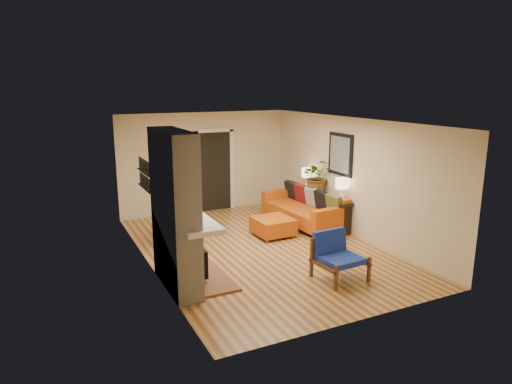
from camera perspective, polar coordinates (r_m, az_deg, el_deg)
room_shell at (r=11.68m, az=-2.59°, el=3.20°), size 6.50×6.50×6.50m
fireplace at (r=7.47m, az=-9.81°, el=-2.77°), size 1.09×1.68×2.60m
sofa at (r=10.99m, az=6.29°, el=-2.05°), size 1.13×2.33×0.90m
ottoman at (r=10.15m, az=2.16°, el=-4.21°), size 0.82×0.82×0.41m
blue_chair at (r=8.09m, az=10.00°, el=-7.54°), size 0.82×0.81×0.81m
dining_table at (r=9.82m, az=-8.95°, el=-2.49°), size 1.15×1.85×0.98m
console_table at (r=10.92m, az=8.48°, el=-1.21°), size 0.34×1.85×0.72m
lamp_near at (r=10.27m, az=10.69°, el=0.57°), size 0.30×0.30×0.54m
lamp_far at (r=11.42m, az=6.46°, el=1.98°), size 0.30×0.30×0.54m
houseplant at (r=11.02m, az=7.69°, el=1.97°), size 0.86×0.78×0.84m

